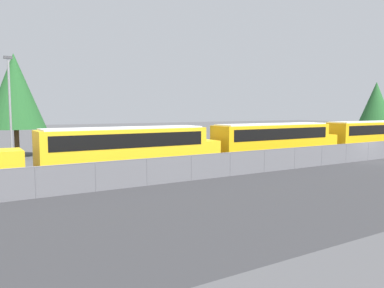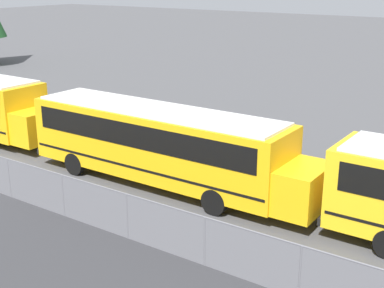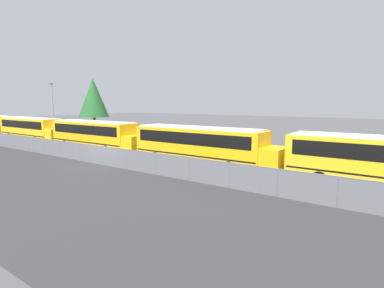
# 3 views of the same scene
# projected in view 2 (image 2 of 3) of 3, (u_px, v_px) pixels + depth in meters

# --- Properties ---
(school_bus_4) EXTENTS (12.98, 2.63, 3.21)m
(school_bus_4) POSITION_uv_depth(u_px,v_px,m) (161.00, 141.00, 21.46)
(school_bus_4) COLOR yellow
(school_bus_4) RESTS_ON ground_plane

